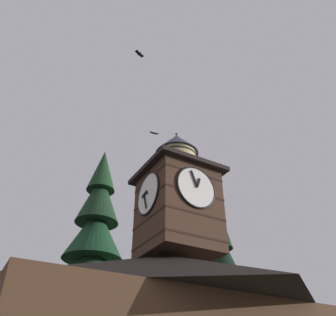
{
  "coord_description": "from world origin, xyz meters",
  "views": [
    {
      "loc": [
        8.44,
        13.0,
        2.22
      ],
      "look_at": [
        -0.28,
        -2.09,
        13.8
      ],
      "focal_mm": 37.29,
      "sensor_mm": 36.0,
      "label": 1
    }
  ],
  "objects_px": {
    "flying_bird_high": "(139,54)",
    "moon": "(135,296)",
    "pine_tree_behind": "(88,295)",
    "flying_bird_low": "(154,133)",
    "clock_tower": "(177,199)"
  },
  "relations": [
    {
      "from": "flying_bird_high",
      "to": "pine_tree_behind",
      "type": "bearing_deg",
      "value": -100.04
    },
    {
      "from": "clock_tower",
      "to": "flying_bird_low",
      "type": "height_order",
      "value": "flying_bird_low"
    },
    {
      "from": "moon",
      "to": "clock_tower",
      "type": "bearing_deg",
      "value": 68.41
    },
    {
      "from": "pine_tree_behind",
      "to": "flying_bird_low",
      "type": "relative_size",
      "value": 28.17
    },
    {
      "from": "moon",
      "to": "flying_bird_high",
      "type": "relative_size",
      "value": 2.63
    },
    {
      "from": "moon",
      "to": "flying_bird_high",
      "type": "height_order",
      "value": "flying_bird_high"
    },
    {
      "from": "pine_tree_behind",
      "to": "moon",
      "type": "relative_size",
      "value": 10.87
    },
    {
      "from": "pine_tree_behind",
      "to": "flying_bird_high",
      "type": "xyz_separation_m",
      "value": [
        1.7,
        9.6,
        11.48
      ]
    },
    {
      "from": "clock_tower",
      "to": "moon",
      "type": "bearing_deg",
      "value": -111.59
    },
    {
      "from": "pine_tree_behind",
      "to": "flying_bird_high",
      "type": "distance_m",
      "value": 15.06
    },
    {
      "from": "clock_tower",
      "to": "pine_tree_behind",
      "type": "xyz_separation_m",
      "value": [
        1.94,
        -7.69,
        -3.77
      ]
    },
    {
      "from": "pine_tree_behind",
      "to": "flying_bird_low",
      "type": "bearing_deg",
      "value": 116.71
    },
    {
      "from": "flying_bird_high",
      "to": "flying_bird_low",
      "type": "relative_size",
      "value": 0.99
    },
    {
      "from": "moon",
      "to": "flying_bird_low",
      "type": "distance_m",
      "value": 33.33
    },
    {
      "from": "flying_bird_high",
      "to": "moon",
      "type": "bearing_deg",
      "value": -115.48
    }
  ]
}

